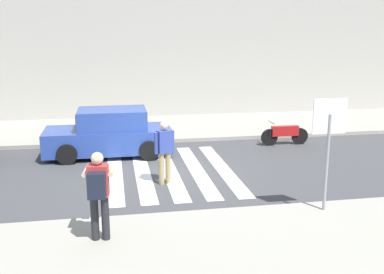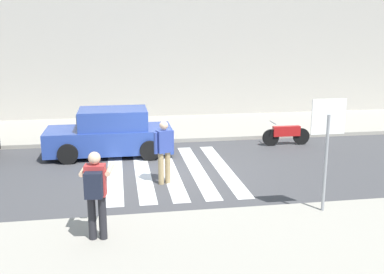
{
  "view_description": "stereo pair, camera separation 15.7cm",
  "coord_description": "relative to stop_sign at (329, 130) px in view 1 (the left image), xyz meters",
  "views": [
    {
      "loc": [
        -1.58,
        -12.39,
        4.01
      ],
      "look_at": [
        0.6,
        -0.2,
        1.1
      ],
      "focal_mm": 42.0,
      "sensor_mm": 36.0,
      "label": 1
    },
    {
      "loc": [
        -1.42,
        -12.42,
        4.01
      ],
      "look_at": [
        0.6,
        -0.2,
        1.1
      ],
      "focal_mm": 42.0,
      "sensor_mm": 36.0,
      "label": 2
    }
  ],
  "objects": [
    {
      "name": "ground_plane",
      "position": [
        -2.96,
        3.66,
        -1.96
      ],
      "size": [
        120.0,
        120.0,
        0.0
      ],
      "primitive_type": "plane",
      "color": "#424244"
    },
    {
      "name": "pedestrian_crossing",
      "position": [
        -3.23,
        2.76,
        -0.98
      ],
      "size": [
        0.55,
        0.35,
        1.72
      ],
      "color": "tan",
      "rests_on": "ground"
    },
    {
      "name": "crosswalk_stripe_1",
      "position": [
        -3.76,
        3.86,
        -1.95
      ],
      "size": [
        0.44,
        5.2,
        0.01
      ],
      "primitive_type": "cube",
      "color": "silver",
      "rests_on": "ground"
    },
    {
      "name": "crosswalk_stripe_3",
      "position": [
        -2.16,
        3.86,
        -1.95
      ],
      "size": [
        0.44,
        5.2,
        0.01
      ],
      "primitive_type": "cube",
      "color": "silver",
      "rests_on": "ground"
    },
    {
      "name": "parked_car_blue",
      "position": [
        -4.69,
        5.96,
        -1.23
      ],
      "size": [
        4.1,
        1.92,
        1.55
      ],
      "color": "#284293",
      "rests_on": "ground"
    },
    {
      "name": "stop_sign",
      "position": [
        0.0,
        0.0,
        0.0
      ],
      "size": [
        0.76,
        0.08,
        2.5
      ],
      "color": "gray",
      "rests_on": "sidewalk_near"
    },
    {
      "name": "motorcycle",
      "position": [
        1.55,
        6.26,
        -1.55
      ],
      "size": [
        1.76,
        0.6,
        0.87
      ],
      "color": "black",
      "rests_on": "ground"
    },
    {
      "name": "building_facade_far",
      "position": [
        -2.96,
        14.06,
        1.84
      ],
      "size": [
        56.0,
        4.0,
        7.6
      ],
      "primitive_type": "cube",
      "color": "#ADA89E",
      "rests_on": "ground"
    },
    {
      "name": "crosswalk_stripe_0",
      "position": [
        -4.56,
        3.86,
        -1.95
      ],
      "size": [
        0.44,
        5.2,
        0.01
      ],
      "primitive_type": "cube",
      "color": "silver",
      "rests_on": "ground"
    },
    {
      "name": "sidewalk_far",
      "position": [
        -2.96,
        9.66,
        -1.89
      ],
      "size": [
        60.0,
        4.8,
        0.14
      ],
      "primitive_type": "cube",
      "color": "#9E998C",
      "rests_on": "ground"
    },
    {
      "name": "crosswalk_stripe_4",
      "position": [
        -1.36,
        3.86,
        -1.95
      ],
      "size": [
        0.44,
        5.2,
        0.01
      ],
      "primitive_type": "cube",
      "color": "silver",
      "rests_on": "ground"
    },
    {
      "name": "photographer_with_backpack",
      "position": [
        -4.87,
        -0.66,
        -0.79
      ],
      "size": [
        0.64,
        0.89,
        1.72
      ],
      "color": "#232328",
      "rests_on": "sidewalk_near"
    },
    {
      "name": "crosswalk_stripe_2",
      "position": [
        -2.96,
        3.86,
        -1.95
      ],
      "size": [
        0.44,
        5.2,
        0.01
      ],
      "primitive_type": "cube",
      "color": "silver",
      "rests_on": "ground"
    }
  ]
}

